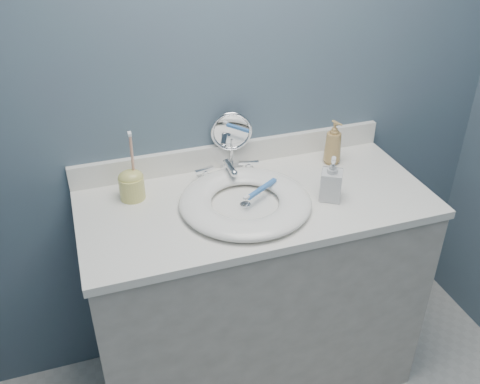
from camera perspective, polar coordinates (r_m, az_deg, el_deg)
name	(u,v)px	position (r m, az deg, el deg)	size (l,w,h in m)	color
back_wall	(231,84)	(1.94, -0.95, 11.45)	(2.20, 0.02, 2.40)	slate
vanity_cabinet	(254,296)	(2.14, 1.52, -11.03)	(1.20, 0.55, 0.85)	#BBB3AA
countertop	(256,203)	(1.86, 1.71, -1.13)	(1.22, 0.57, 0.03)	white
backsplash	(233,154)	(2.05, -0.78, 4.12)	(1.22, 0.02, 0.09)	white
basin	(245,201)	(1.81, 0.57, -1.00)	(0.45, 0.45, 0.04)	white
drain	(245,205)	(1.82, 0.56, -1.40)	(0.04, 0.04, 0.01)	silver
faucet	(228,172)	(1.96, -1.30, 2.20)	(0.25, 0.13, 0.07)	silver
makeup_mirror	(231,138)	(1.99, -0.92, 5.80)	(0.15, 0.09, 0.23)	silver
soap_bottle_amber	(333,142)	(2.07, 9.92, 5.24)	(0.07, 0.07, 0.17)	#A7834B
soap_bottle_clear	(332,179)	(1.84, 9.76, 1.41)	(0.07, 0.07, 0.16)	silver
toothbrush_holder	(132,184)	(1.87, -11.49, 0.89)	(0.09, 0.09, 0.25)	#D0CA68
toothbrush_lying	(260,190)	(1.82, 2.20, 0.25)	(0.15, 0.11, 0.02)	#3670C0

